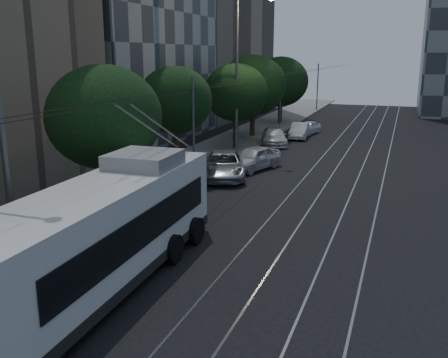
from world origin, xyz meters
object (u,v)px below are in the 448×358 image
at_px(car_white_b, 274,136).
at_px(streetlamp_far, 243,60).
at_px(car_white_c, 300,131).
at_px(pickup_silver, 224,165).
at_px(car_white_d, 308,128).
at_px(trolleybus, 100,235).
at_px(car_white_a, 254,158).
at_px(streetlamp_near, 10,99).

height_order(car_white_b, streetlamp_far, streetlamp_far).
height_order(car_white_b, car_white_c, car_white_b).
xyz_separation_m(pickup_silver, streetlamp_far, (-1.07, 6.79, 6.02)).
bearing_deg(car_white_c, car_white_d, 80.39).
bearing_deg(trolleybus, car_white_b, 90.99).
xyz_separation_m(car_white_a, streetlamp_far, (-2.15, 4.24, 6.03)).
bearing_deg(car_white_d, car_white_a, -80.33).
bearing_deg(streetlamp_far, car_white_c, 74.81).
bearing_deg(car_white_c, car_white_a, -94.95).
bearing_deg(car_white_d, car_white_c, -84.22).
xyz_separation_m(trolleybus, pickup_silver, (-1.40, 14.98, -1.00)).
xyz_separation_m(pickup_silver, car_white_c, (1.34, 15.67, -0.10)).
distance_m(trolleybus, car_white_d, 33.21).
relative_size(trolleybus, car_white_b, 2.73).
relative_size(pickup_silver, streetlamp_far, 0.48).
distance_m(car_white_a, car_white_b, 9.24).
bearing_deg(pickup_silver, car_white_b, 71.33).
bearing_deg(streetlamp_far, pickup_silver, -81.06).
xyz_separation_m(pickup_silver, car_white_d, (1.60, 18.22, -0.15)).
bearing_deg(car_white_b, streetlamp_near, -109.61).
relative_size(car_white_c, streetlamp_far, 0.35).
distance_m(car_white_d, streetlamp_near, 34.46).
height_order(pickup_silver, car_white_b, pickup_silver).
bearing_deg(pickup_silver, streetlamp_near, -111.47).
bearing_deg(trolleybus, pickup_silver, 93.41).
distance_m(car_white_a, streetlamp_near, 19.10).
bearing_deg(streetlamp_near, car_white_b, 88.20).
distance_m(car_white_a, car_white_d, 15.68).
height_order(trolleybus, streetlamp_far, streetlamp_far).
relative_size(car_white_a, car_white_d, 1.24).
bearing_deg(car_white_b, trolleybus, -104.90).
xyz_separation_m(car_white_b, streetlamp_far, (-1.11, -4.94, 6.10)).
distance_m(trolleybus, streetlamp_near, 4.77).
bearing_deg(car_white_a, streetlamp_far, 135.87).
height_order(trolleybus, streetlamp_near, streetlamp_near).
height_order(car_white_a, car_white_d, car_white_a).
height_order(trolleybus, car_white_a, trolleybus).
xyz_separation_m(car_white_a, streetlamp_near, (-1.90, -18.30, 5.16)).
height_order(trolleybus, car_white_d, trolleybus).
distance_m(car_white_c, streetlamp_far, 11.05).
height_order(car_white_b, streetlamp_near, streetlamp_near).
relative_size(car_white_b, streetlamp_near, 0.48).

